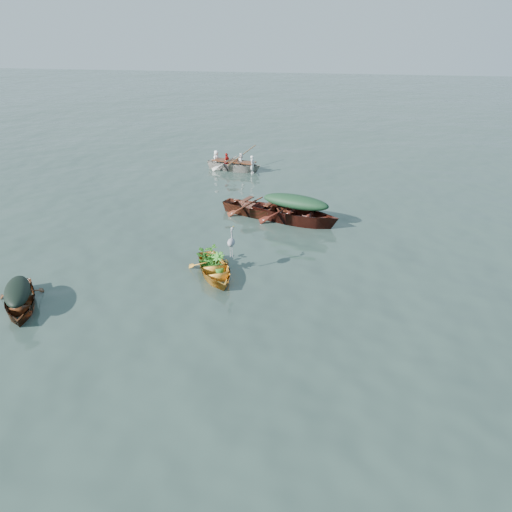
{
  "coord_description": "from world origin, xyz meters",
  "views": [
    {
      "loc": [
        3.44,
        -12.22,
        6.9
      ],
      "look_at": [
        0.93,
        1.29,
        0.5
      ],
      "focal_mm": 35.0,
      "sensor_mm": 36.0,
      "label": 1
    }
  ],
  "objects_px": {
    "open_wooden_boat": "(259,216)",
    "heron": "(231,247)",
    "rowed_boat": "(234,171)",
    "dark_covered_boat": "(21,308)",
    "green_tarp_boat": "(295,223)",
    "yellow_dinghy": "(215,276)"
  },
  "relations": [
    {
      "from": "green_tarp_boat",
      "to": "open_wooden_boat",
      "type": "relative_size",
      "value": 1.12
    },
    {
      "from": "open_wooden_boat",
      "to": "yellow_dinghy",
      "type": "bearing_deg",
      "value": -164.65
    },
    {
      "from": "green_tarp_boat",
      "to": "rowed_boat",
      "type": "height_order",
      "value": "green_tarp_boat"
    },
    {
      "from": "yellow_dinghy",
      "to": "dark_covered_boat",
      "type": "distance_m",
      "value": 5.39
    },
    {
      "from": "yellow_dinghy",
      "to": "rowed_boat",
      "type": "relative_size",
      "value": 0.73
    },
    {
      "from": "open_wooden_boat",
      "to": "heron",
      "type": "bearing_deg",
      "value": -159.67
    },
    {
      "from": "yellow_dinghy",
      "to": "open_wooden_boat",
      "type": "xyz_separation_m",
      "value": [
        0.38,
        5.34,
        0.0
      ]
    },
    {
      "from": "dark_covered_boat",
      "to": "rowed_boat",
      "type": "relative_size",
      "value": 0.77
    },
    {
      "from": "dark_covered_boat",
      "to": "green_tarp_boat",
      "type": "bearing_deg",
      "value": 18.45
    },
    {
      "from": "rowed_boat",
      "to": "heron",
      "type": "bearing_deg",
      "value": -155.08
    },
    {
      "from": "dark_covered_boat",
      "to": "rowed_boat",
      "type": "height_order",
      "value": "rowed_boat"
    },
    {
      "from": "rowed_boat",
      "to": "dark_covered_boat",
      "type": "bearing_deg",
      "value": -177.45
    },
    {
      "from": "dark_covered_boat",
      "to": "green_tarp_boat",
      "type": "height_order",
      "value": "green_tarp_boat"
    },
    {
      "from": "rowed_boat",
      "to": "heron",
      "type": "xyz_separation_m",
      "value": [
        2.53,
        -11.46,
        0.86
      ]
    },
    {
      "from": "rowed_boat",
      "to": "yellow_dinghy",
      "type": "bearing_deg",
      "value": -157.54
    },
    {
      "from": "rowed_boat",
      "to": "heron",
      "type": "height_order",
      "value": "heron"
    },
    {
      "from": "yellow_dinghy",
      "to": "green_tarp_boat",
      "type": "height_order",
      "value": "green_tarp_boat"
    },
    {
      "from": "open_wooden_boat",
      "to": "rowed_boat",
      "type": "bearing_deg",
      "value": 40.28
    },
    {
      "from": "dark_covered_boat",
      "to": "rowed_boat",
      "type": "bearing_deg",
      "value": 48.86
    },
    {
      "from": "rowed_boat",
      "to": "green_tarp_boat",
      "type": "bearing_deg",
      "value": -137.74
    },
    {
      "from": "dark_covered_boat",
      "to": "yellow_dinghy",
      "type": "bearing_deg",
      "value": -0.12
    },
    {
      "from": "open_wooden_boat",
      "to": "dark_covered_boat",
      "type": "bearing_deg",
      "value": 167.82
    }
  ]
}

